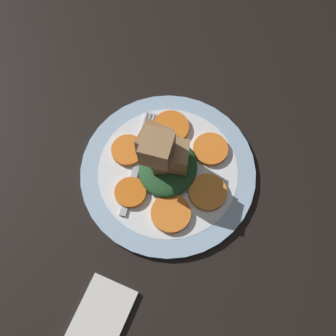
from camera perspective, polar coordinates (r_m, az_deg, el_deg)
table_slab at (r=72.79cm, az=0.00°, el=-0.94°), size 120.00×120.00×2.00cm
plate at (r=71.38cm, az=0.00°, el=-0.49°), size 29.64×29.64×1.05cm
carrot_slice_0 at (r=69.28cm, az=5.40°, el=-3.28°), size 6.29×6.29×0.89cm
carrot_slice_1 at (r=72.30cm, az=5.77°, el=2.55°), size 6.02×6.02×0.89cm
carrot_slice_2 at (r=73.84cm, az=0.39°, el=5.54°), size 6.35×6.35×0.89cm
carrot_slice_3 at (r=72.18cm, az=-5.46°, el=2.41°), size 5.68×5.68×0.89cm
carrot_slice_4 at (r=69.23cm, az=-5.11°, el=-3.32°), size 5.20×5.20×0.89cm
carrot_slice_5 at (r=67.87cm, az=0.40°, el=-6.15°), size 6.48×6.48×0.89cm
center_pile at (r=66.78cm, az=-0.41°, el=1.41°), size 10.65×9.58×11.67cm
fork at (r=71.59cm, az=-3.95°, el=1.18°), size 19.51×4.90×0.40cm
napkin at (r=67.12cm, az=-9.62°, el=-19.73°), size 12.25×7.35×0.80cm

